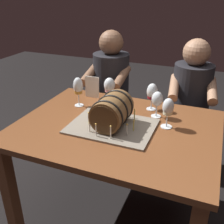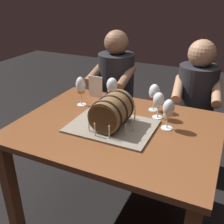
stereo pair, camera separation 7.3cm
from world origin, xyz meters
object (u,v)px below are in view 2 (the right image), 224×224
Objects in this scene: person_seated_left at (116,101)px; wine_glass_red at (154,93)px; dining_table at (117,141)px; wine_glass_empty at (159,100)px; menu_card at (95,87)px; wine_glass_amber at (81,87)px; person_seated_right at (193,117)px; wine_glass_rose at (112,86)px; wine_glass_white at (169,109)px; barrel_cake at (112,114)px.

wine_glass_red is at bearing -43.26° from person_seated_left.
dining_table is 7.02× the size of wine_glass_empty.
person_seated_left is at bearing 91.50° from menu_card.
wine_glass_amber is 0.98m from person_seated_right.
wine_glass_red is 0.16× the size of person_seated_left.
person_seated_right reaches higher than wine_glass_amber.
wine_glass_rose is 0.59m from person_seated_left.
menu_card is (-0.62, 0.26, -0.04)m from wine_glass_white.
wine_glass_empty is at bearing 3.63° from wine_glass_amber.
wine_glass_white is (0.63, -0.08, -0.01)m from wine_glass_amber.
wine_glass_empty is 1.07× the size of menu_card.
wine_glass_white is at bearing -51.77° from wine_glass_empty.
wine_glass_white reaches higher than wine_glass_empty.
dining_table is 0.20m from barrel_cake.
wine_glass_empty is 0.66m from person_seated_right.
person_seated_right is (0.70, -0.00, -0.02)m from person_seated_left.
menu_card is 0.14× the size of person_seated_right.
wine_glass_empty is at bearing 128.23° from wine_glass_white.
person_seated_left is at bearing 179.99° from person_seated_right.
dining_table is 0.38m from wine_glass_white.
wine_glass_white is 0.75m from person_seated_right.
dining_table is at bearing -47.05° from menu_card.
menu_card reaches higher than dining_table.
menu_card is at bearing -149.33° from person_seated_right.
wine_glass_amber reaches higher than wine_glass_red.
barrel_cake is at bearing -157.68° from wine_glass_white.
wine_glass_rose is at bearing -69.01° from person_seated_left.
barrel_cake is 0.44× the size of person_seated_right.
wine_glass_empty is 0.83m from person_seated_left.
menu_card is at bearing 164.60° from wine_glass_empty.
person_seated_right reaches higher than menu_card.
person_seated_right is at bearing 74.17° from wine_glass_empty.
person_seated_right reaches higher than wine_glass_empty.
person_seated_right is at bearing 39.87° from wine_glass_amber.
barrel_cake is 0.33m from wine_glass_white.
dining_table is 5.81× the size of wine_glass_amber.
menu_card is at bearing 174.14° from wine_glass_red.
wine_glass_red is 0.16× the size of person_seated_right.
wine_glass_amber is 0.19m from menu_card.
wine_glass_white is (0.09, -0.12, 0.00)m from wine_glass_empty.
wine_glass_amber is (-0.35, 0.18, 0.25)m from dining_table.
wine_glass_red is at bearing 66.44° from dining_table.
person_seated_left is 1.02× the size of person_seated_right.
menu_card is at bearing -88.17° from person_seated_left.
person_seated_left reaches higher than menu_card.
wine_glass_amber is 0.18× the size of person_seated_right.
wine_glass_amber reaches higher than wine_glass_white.
wine_glass_red and wine_glass_white have the same top height.
wine_glass_rose reaches higher than wine_glass_empty.
wine_glass_white is 1.16× the size of menu_card.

